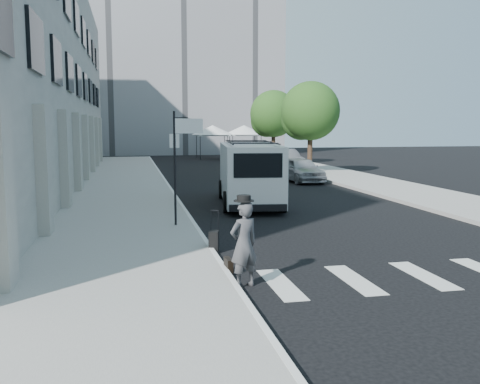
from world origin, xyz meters
name	(u,v)px	position (x,y,z in m)	size (l,w,h in m)	color
ground	(286,249)	(0.00, 0.00, 0.00)	(120.00, 120.00, 0.00)	black
sidewalk_left	(124,184)	(-4.25, 16.00, 0.07)	(4.50, 48.00, 0.15)	gray
sidewalk_right	(330,173)	(9.00, 20.00, 0.07)	(4.00, 56.00, 0.15)	gray
building_far	(179,44)	(2.00, 50.00, 12.50)	(22.00, 12.00, 25.00)	slate
sign_pole	(182,144)	(-2.36, 3.20, 2.65)	(1.03, 0.07, 3.50)	black
tree_near	(308,113)	(7.50, 20.15, 3.97)	(3.80, 3.83, 6.03)	black
tree_far	(272,116)	(7.50, 29.15, 3.97)	(3.80, 3.83, 6.03)	black
tent_left	(213,130)	(4.00, 38.00, 2.71)	(4.00, 4.00, 3.20)	black
tent_right	(244,130)	(7.20, 38.50, 2.71)	(4.00, 4.00, 3.20)	black
businessman	(244,244)	(-1.77, -3.00, 0.87)	(0.63, 0.42, 1.74)	#3F3F42
briefcase	(228,266)	(-1.90, -1.99, 0.17)	(0.12, 0.44, 0.34)	black
suitcase	(214,241)	(-1.90, 0.03, 0.28)	(0.33, 0.43, 1.06)	black
cargo_van	(249,173)	(0.83, 7.98, 1.27)	(2.93, 6.76, 2.45)	silver
parked_car_a	(301,169)	(5.60, 15.74, 0.71)	(1.68, 4.19, 1.43)	#95979C
parked_car_b	(285,160)	(6.80, 22.98, 0.77)	(1.63, 4.67, 1.54)	slate
parked_car_c	(244,152)	(6.16, 33.63, 0.78)	(2.17, 5.34, 1.55)	gray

